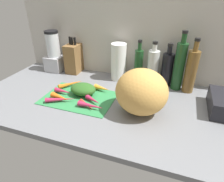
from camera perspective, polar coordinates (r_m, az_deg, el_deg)
The scene contains 21 objects.
ground_plane at distance 114.99cm, azimuth 0.95°, elevation -3.55°, with size 170.00×80.00×3.00cm, color slate.
wall_back at distance 137.44cm, azimuth 6.39°, elevation 16.07°, with size 170.00×3.00×60.00cm, color #BCB7AD.
cutting_board at distance 118.39cm, azimuth -9.68°, elevation -1.89°, with size 41.97×28.89×0.80cm, color #338C4C.
carrot_0 at distance 108.07cm, azimuth -7.41°, elevation -4.05°, with size 2.10×2.10×12.24cm, color red.
carrot_1 at distance 115.26cm, azimuth -14.86°, elevation -2.40°, with size 2.74×2.74×17.11cm, color #B2264C.
carrot_2 at distance 111.26cm, azimuth -5.54°, elevation -2.65°, with size 2.84×2.84×10.99cm, color #B2264C.
carrot_3 at distance 106.17cm, azimuth -6.20°, elevation -4.32°, with size 3.06×3.06×15.20cm, color #B2264C.
carrot_4 at distance 116.73cm, azimuth -15.01°, elevation -1.76°, with size 3.56×3.56×12.06cm, color orange.
carrot_5 at distance 131.51cm, azimuth -11.92°, elevation 2.09°, with size 2.84×2.84×17.05cm, color orange.
carrot_6 at distance 123.27cm, azimuth -14.18°, elevation -0.06°, with size 2.99×2.99×11.11cm, color #B2264C.
carrot_7 at distance 122.58cm, azimuth -2.96°, elevation 0.82°, with size 3.50×3.50×10.21cm, color orange.
carrot_greens_pile at distance 119.54cm, azimuth -8.45°, elevation 0.61°, with size 15.83×12.18×6.70cm, color #2D6023.
winter_squash at distance 99.71cm, azimuth 8.65°, elevation -0.27°, with size 26.90×24.53×24.29cm, color gold.
knife_block at distance 151.54cm, azimuth -11.18°, elevation 9.38°, with size 9.61×12.97×26.79cm.
blender_appliance at distance 157.59cm, azimuth -16.62°, elevation 10.38°, with size 12.96×12.96×30.66cm.
paper_towel_roll at distance 135.94cm, azimuth 1.94°, elevation 8.51°, with size 10.35×10.35×25.63cm, color white.
bottle_0 at distance 134.49cm, azimuth 7.78°, elevation 7.56°, with size 5.78×5.78×28.83cm.
bottle_1 at distance 130.76cm, azimuth 11.85°, elevation 6.80°, with size 7.27×7.27×29.35cm.
bottle_2 at distance 132.07cm, azimuth 15.84°, elevation 6.19°, with size 7.46×7.46×28.54cm.
bottle_3 at distance 128.13cm, azimuth 19.14°, elevation 7.04°, with size 6.63×6.63×37.12cm.
bottle_4 at distance 127.81cm, azimuth 22.18°, elevation 5.49°, with size 6.94×6.94×33.76cm.
Camera 1 is at (30.48, -92.04, 60.33)cm, focal length 31.14 mm.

